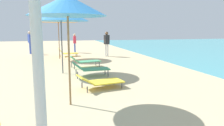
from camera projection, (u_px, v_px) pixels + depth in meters
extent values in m
cylinder|color=olive|center=(69.00, 62.00, 5.19)|extent=(0.05, 0.05, 2.23)
cone|color=#338CD8|center=(67.00, 5.00, 4.97)|extent=(1.90, 1.90, 0.49)
cube|color=yellow|center=(106.00, 81.00, 6.90)|extent=(1.16, 0.85, 0.04)
cube|color=yellow|center=(85.00, 80.00, 6.58)|extent=(0.53, 0.73, 0.27)
cylinder|color=#59595E|center=(114.00, 82.00, 7.35)|extent=(0.04, 0.04, 0.19)
cylinder|color=#59595E|center=(122.00, 85.00, 6.84)|extent=(0.04, 0.04, 0.19)
cylinder|color=#59595E|center=(82.00, 85.00, 6.87)|extent=(0.04, 0.04, 0.19)
cylinder|color=#59595E|center=(87.00, 90.00, 6.36)|extent=(0.04, 0.04, 0.19)
cylinder|color=#4C4C51|center=(62.00, 48.00, 9.03)|extent=(0.05, 0.05, 2.26)
cone|color=#338CD8|center=(61.00, 14.00, 8.80)|extent=(2.38, 2.38, 0.57)
sphere|color=#4C4C51|center=(60.00, 7.00, 8.75)|extent=(0.06, 0.06, 0.06)
cube|color=#4CA572|center=(89.00, 61.00, 10.71)|extent=(1.26, 0.82, 0.04)
cube|color=#4CA572|center=(74.00, 59.00, 10.34)|extent=(0.53, 0.66, 0.34)
cylinder|color=#59595E|center=(96.00, 63.00, 11.16)|extent=(0.04, 0.04, 0.27)
cylinder|color=#59595E|center=(99.00, 64.00, 10.73)|extent=(0.04, 0.04, 0.27)
cylinder|color=#59595E|center=(72.00, 65.00, 10.59)|extent=(0.04, 0.04, 0.27)
cylinder|color=#59595E|center=(74.00, 66.00, 10.15)|extent=(0.04, 0.04, 0.27)
cube|color=#4CA572|center=(96.00, 69.00, 8.58)|extent=(1.12, 0.63, 0.04)
cube|color=#4CA572|center=(78.00, 66.00, 8.35)|extent=(0.42, 0.61, 0.32)
cylinder|color=#59595E|center=(105.00, 71.00, 8.97)|extent=(0.04, 0.04, 0.28)
cylinder|color=#59595E|center=(108.00, 73.00, 8.49)|extent=(0.04, 0.04, 0.28)
cylinder|color=#59595E|center=(76.00, 73.00, 8.63)|extent=(0.04, 0.04, 0.28)
cylinder|color=#59595E|center=(78.00, 75.00, 8.16)|extent=(0.04, 0.04, 0.28)
cylinder|color=olive|center=(59.00, 41.00, 13.50)|extent=(0.05, 0.05, 2.38)
cone|color=orange|center=(58.00, 17.00, 13.27)|extent=(2.53, 2.53, 0.58)
sphere|color=olive|center=(58.00, 12.00, 13.22)|extent=(0.06, 0.06, 0.06)
cube|color=yellow|center=(70.00, 53.00, 14.99)|extent=(1.09, 0.65, 0.04)
cube|color=yellow|center=(61.00, 51.00, 14.75)|extent=(0.36, 0.60, 0.37)
cylinder|color=#59595E|center=(76.00, 54.00, 15.37)|extent=(0.04, 0.04, 0.19)
cylinder|color=#59595E|center=(77.00, 55.00, 14.92)|extent=(0.04, 0.04, 0.19)
cylinder|color=#59595E|center=(60.00, 55.00, 15.01)|extent=(0.04, 0.04, 0.19)
cylinder|color=#59595E|center=(60.00, 56.00, 14.56)|extent=(0.04, 0.04, 0.19)
cylinder|color=#334CB2|center=(75.00, 48.00, 17.22)|extent=(0.11, 0.11, 0.77)
cylinder|color=#334CB2|center=(75.00, 48.00, 17.39)|extent=(0.11, 0.11, 0.77)
cube|color=#D8334C|center=(75.00, 40.00, 17.20)|extent=(0.22, 0.36, 0.58)
sphere|color=beige|center=(74.00, 35.00, 17.14)|extent=(0.21, 0.21, 0.21)
cylinder|color=#334CB2|center=(30.00, 48.00, 16.45)|extent=(0.11, 0.11, 0.88)
cylinder|color=#334CB2|center=(31.00, 48.00, 16.33)|extent=(0.11, 0.11, 0.88)
cube|color=#334CB2|center=(30.00, 38.00, 16.27)|extent=(0.36, 0.42, 0.66)
sphere|color=beige|center=(30.00, 33.00, 16.20)|extent=(0.24, 0.24, 0.24)
cylinder|color=silver|center=(108.00, 50.00, 14.99)|extent=(0.11, 0.11, 0.87)
cylinder|color=silver|center=(106.00, 50.00, 14.89)|extent=(0.11, 0.11, 0.87)
cube|color=#262628|center=(107.00, 40.00, 14.82)|extent=(0.42, 0.35, 0.65)
sphere|color=brown|center=(107.00, 33.00, 14.75)|extent=(0.24, 0.24, 0.24)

